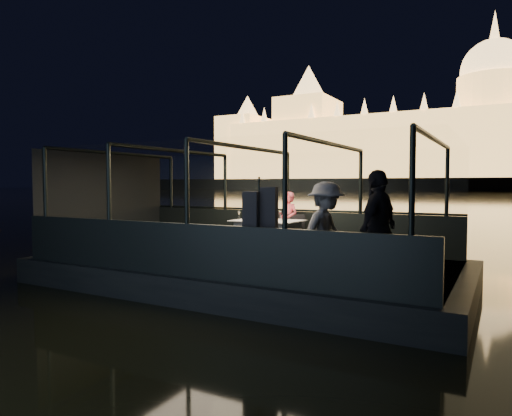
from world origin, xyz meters
The scene contains 28 objects.
river_water centered at (0.00, 80.00, 0.00)m, with size 500.00×500.00×0.00m, color black.
boat_hull centered at (0.00, 0.00, 0.00)m, with size 8.60×4.40×1.00m, color black.
boat_deck centered at (0.00, 0.00, 0.48)m, with size 8.00×4.00×0.04m, color black.
gunwale_port centered at (0.00, 2.00, 0.95)m, with size 8.00×0.08×0.90m, color black.
gunwale_starboard centered at (0.00, -2.00, 0.95)m, with size 8.00×0.08×0.90m, color black.
cabin_glass_port centered at (0.00, 2.00, 2.10)m, with size 8.00×0.02×1.40m, color #99B2B2, non-canonical shape.
cabin_glass_starboard centered at (0.00, -2.00, 2.10)m, with size 8.00×0.02×1.40m, color #99B2B2, non-canonical shape.
cabin_roof_glass centered at (0.00, 0.00, 2.80)m, with size 8.00×4.00×0.02m, color #99B2B2, non-canonical shape.
end_wall_fore centered at (-4.00, 0.00, 1.65)m, with size 0.02×4.00×2.30m, color black, non-canonical shape.
end_wall_aft centered at (4.00, 0.00, 1.65)m, with size 0.02×4.00×2.30m, color black, non-canonical shape.
canopy_ribs centered at (0.00, 0.00, 1.65)m, with size 8.00×4.00×2.30m, color black, non-canonical shape.
embankment centered at (0.00, 210.00, 1.00)m, with size 400.00×140.00×6.00m, color #423D33.
parliament_building centered at (0.00, 175.00, 29.00)m, with size 220.00×32.00×60.00m, color #F2D18C, non-canonical shape.
dining_table_central centered at (0.07, 0.81, 0.89)m, with size 1.45×1.05×0.77m, color silver.
chair_port_left centered at (-0.16, 1.42, 0.95)m, with size 0.41×0.41×0.89m, color black.
chair_port_right centered at (0.46, 1.30, 0.95)m, with size 0.40×0.40×0.85m, color black.
coat_stand centered at (1.23, -1.75, 1.40)m, with size 0.47×0.37×1.67m, color black, non-canonical shape.
person_woman_coral centered at (0.24, 1.53, 1.25)m, with size 0.50×0.33×1.38m, color #F05766.
person_man_maroon centered at (-0.36, 1.56, 1.25)m, with size 0.70×0.55×1.46m, color #3D1117.
passenger_stripe centered at (2.19, -1.29, 1.35)m, with size 1.04×0.58×1.60m, color white.
passenger_dark centered at (2.98, -1.19, 1.35)m, with size 1.05×0.44×1.78m, color black.
wine_bottle centered at (-0.45, 0.68, 1.42)m, with size 0.06×0.06×0.27m, color #13361B.
bread_basket centered at (-0.46, 0.86, 1.31)m, with size 0.20×0.20×0.08m, color brown.
amber_candle centered at (0.06, 0.81, 1.31)m, with size 0.06×0.06×0.09m, color #FFB93F.
plate_near centered at (0.32, 0.53, 1.27)m, with size 0.27×0.27×0.02m, color white.
plate_far centered at (-0.33, 1.03, 1.27)m, with size 0.25×0.25×0.02m, color silver.
wine_glass_white centered at (-0.52, 0.57, 1.36)m, with size 0.06×0.06×0.19m, color silver, non-canonical shape.
wine_glass_red centered at (0.27, 1.03, 1.36)m, with size 0.07×0.07×0.20m, color white, non-canonical shape.
Camera 1 is at (4.65, -8.10, 2.06)m, focal length 32.00 mm.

